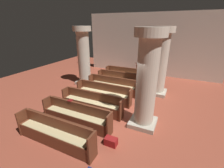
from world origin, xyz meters
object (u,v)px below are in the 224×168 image
at_px(pillar_aisle_side, 160,61).
at_px(pillar_aisle_rear, 147,80).
at_px(pew_row_3, 103,92).
at_px(pew_row_4, 92,102).
at_px(pew_row_1, 120,79).
at_px(pew_row_5, 76,114).
at_px(pillar_far_side, 84,55).
at_px(pew_row_0, 126,74).
at_px(lectern, 138,71).
at_px(kneeler_box_red, 111,141).
at_px(pew_row_2, 113,85).
at_px(hymn_book, 70,100).
at_px(pew_row_6, 54,132).

relative_size(pillar_aisle_side, pillar_aisle_rear, 1.00).
distance_m(pew_row_3, pew_row_4, 1.11).
bearing_deg(pillar_aisle_side, pew_row_1, 176.51).
bearing_deg(pew_row_4, pew_row_3, 90.00).
xyz_separation_m(pew_row_5, pillar_far_side, (-2.28, 3.91, 1.39)).
xyz_separation_m(pew_row_0, lectern, (0.53, 1.21, -0.03)).
relative_size(pew_row_4, kneeler_box_red, 7.19).
height_order(pew_row_1, pillar_aisle_side, pillar_aisle_side).
relative_size(pew_row_2, pillar_aisle_rear, 0.81).
relative_size(pew_row_2, pillar_aisle_side, 0.81).
bearing_deg(pew_row_3, pew_row_1, 90.00).
height_order(pew_row_0, hymn_book, hymn_book).
relative_size(pew_row_6, pillar_far_side, 0.81).
relative_size(pew_row_6, pillar_aisle_rear, 0.81).
height_order(pew_row_2, pew_row_4, same).
height_order(pew_row_0, pew_row_5, same).
height_order(pew_row_4, hymn_book, hymn_book).
bearing_deg(pew_row_4, pew_row_1, 90.00).
height_order(pillar_far_side, hymn_book, pillar_far_side).
relative_size(pew_row_2, kneeler_box_red, 7.19).
height_order(pew_row_6, kneeler_box_red, pew_row_6).
height_order(pew_row_2, hymn_book, hymn_book).
distance_m(pew_row_3, pew_row_6, 3.33).
bearing_deg(pillar_far_side, pew_row_6, -65.60).
relative_size(pew_row_4, pew_row_6, 1.00).
bearing_deg(pew_row_4, lectern, 84.66).
xyz_separation_m(pew_row_0, pew_row_1, (0.00, -1.11, 0.00)).
xyz_separation_m(pew_row_3, pew_row_5, (0.00, -2.22, 0.00)).
bearing_deg(pillar_far_side, pillar_aisle_side, 4.87).
xyz_separation_m(pew_row_1, pillar_aisle_rear, (2.33, -3.30, 1.39)).
relative_size(pew_row_4, pillar_aisle_rear, 0.81).
height_order(pew_row_0, pillar_far_side, pillar_far_side).
bearing_deg(pew_row_3, pew_row_6, -90.00).
xyz_separation_m(pillar_aisle_rear, lectern, (-1.80, 5.63, -1.42)).
xyz_separation_m(pew_row_1, hymn_book, (-0.38, -4.24, 0.42)).
bearing_deg(hymn_book, pew_row_2, 83.10).
distance_m(pew_row_1, pew_row_4, 3.33).
bearing_deg(pillar_far_side, kneeler_box_red, -47.49).
xyz_separation_m(pillar_aisle_side, lectern, (-1.80, 2.47, -1.42)).
bearing_deg(pillar_aisle_side, pew_row_6, -113.27).
xyz_separation_m(pillar_far_side, hymn_book, (1.90, -3.71, -0.97)).
bearing_deg(pew_row_4, pillar_aisle_rear, 0.69).
relative_size(pew_row_2, pew_row_6, 1.00).
distance_m(pew_row_0, pillar_aisle_rear, 5.18).
relative_size(pew_row_4, pew_row_5, 1.00).
height_order(pew_row_3, pillar_far_side, pillar_far_side).
xyz_separation_m(pew_row_0, pillar_aisle_side, (2.33, -1.25, 1.39)).
relative_size(pew_row_0, pew_row_3, 1.00).
bearing_deg(pew_row_4, hymn_book, -112.53).
relative_size(pew_row_0, pillar_far_side, 0.81).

